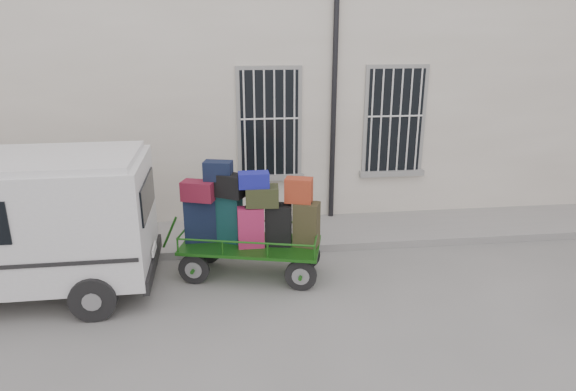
# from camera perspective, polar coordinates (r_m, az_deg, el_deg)

# --- Properties ---
(ground) EXTENTS (80.00, 80.00, 0.00)m
(ground) POSITION_cam_1_polar(r_m,az_deg,el_deg) (8.82, 2.43, -10.13)
(ground) COLOR slate
(ground) RESTS_ON ground
(building) EXTENTS (24.00, 5.15, 6.00)m
(building) POSITION_cam_1_polar(r_m,az_deg,el_deg) (13.25, -1.32, 13.20)
(building) COLOR beige
(building) RESTS_ON ground
(sidewalk) EXTENTS (24.00, 1.70, 0.15)m
(sidewalk) POSITION_cam_1_polar(r_m,az_deg,el_deg) (10.75, 0.55, -4.20)
(sidewalk) COLOR gray
(sidewalk) RESTS_ON ground
(luggage_cart) EXTENTS (2.84, 1.62, 2.06)m
(luggage_cart) POSITION_cam_1_polar(r_m,az_deg,el_deg) (8.79, -4.37, -2.74)
(luggage_cart) COLOR black
(luggage_cart) RESTS_ON ground
(van) EXTENTS (4.65, 2.16, 2.32)m
(van) POSITION_cam_1_polar(r_m,az_deg,el_deg) (9.21, -29.33, -2.29)
(van) COLOR white
(van) RESTS_ON ground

